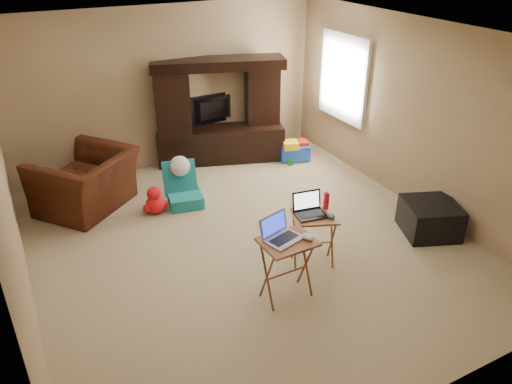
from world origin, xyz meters
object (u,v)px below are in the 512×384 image
plush_toy (155,200)px  ottoman (430,218)px  recliner (86,182)px  television (215,110)px  mouse_right (331,216)px  child_rocker (184,186)px  laptop_right (311,206)px  entertainment_center (220,111)px  tray_table_left (287,269)px  water_bottle (326,201)px  laptop_left (284,230)px  tray_table_right (313,240)px  mouse_left (308,237)px  push_toy (295,150)px

plush_toy → ottoman: bearing=-35.4°
recliner → ottoman: size_ratio=1.89×
television → recliner: (-2.29, -0.84, -0.42)m
television → mouse_right: (-0.14, -3.52, -0.14)m
child_rocker → laptop_right: 2.17m
ottoman → entertainment_center: bearing=113.1°
tray_table_left → recliner: bearing=114.6°
laptop_right → water_bottle: 0.25m
laptop_left → entertainment_center: bearing=59.3°
television → mouse_right: size_ratio=6.61×
ottoman → tray_table_right: (-1.69, 0.13, 0.11)m
recliner → plush_toy: recliner is taller
entertainment_center → ottoman: entertainment_center is taller
ottoman → mouse_left: size_ratio=4.55×
tray_table_left → water_bottle: (0.77, 0.45, 0.39)m
water_bottle → television: bearing=88.7°
tray_table_left → television: bearing=75.6°
laptop_right → mouse_right: 0.24m
laptop_left → mouse_right: bearing=-0.2°
tray_table_left → mouse_right: (0.70, 0.25, 0.32)m
entertainment_center → plush_toy: entertainment_center is taller
recliner → laptop_right: size_ratio=3.64×
television → recliner: bearing=15.5°
television → push_toy: (1.08, -0.81, -0.63)m
recliner → mouse_right: 3.44m
laptop_right → mouse_right: size_ratio=2.58×
entertainment_center → plush_toy: 2.07m
recliner → mouse_right: (2.15, -2.67, 0.27)m
plush_toy → laptop_left: (0.66, -2.31, 0.62)m
television → laptop_right: size_ratio=2.57×
mouse_left → water_bottle: 0.78m
laptop_left → mouse_right: (0.73, 0.22, -0.15)m
entertainment_center → tray_table_right: entertainment_center is taller
recliner → tray_table_right: size_ratio=1.91×
water_bottle → child_rocker: bearing=117.9°
child_rocker → plush_toy: bearing=-166.3°
recliner → tray_table_left: (1.45, -2.92, -0.05)m
push_toy → tray_table_left: (-1.92, -2.95, 0.16)m
plush_toy → mouse_right: bearing=-56.3°
plush_toy → laptop_left: size_ratio=1.10×
ottoman → laptop_right: 1.82m
television → tray_table_right: size_ratio=1.34×
entertainment_center → recliner: entertainment_center is taller
plush_toy → water_bottle: bearing=-52.3°
television → water_bottle: bearing=84.0°
mouse_right → recliner: bearing=128.8°
laptop_left → laptop_right: bearing=15.8°
entertainment_center → push_toy: (1.08, -0.61, -0.66)m
child_rocker → mouse_right: size_ratio=4.70×
television → mouse_left: bearing=75.6°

